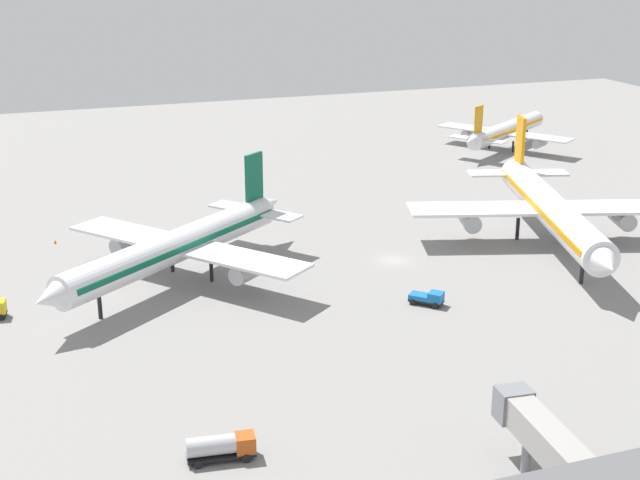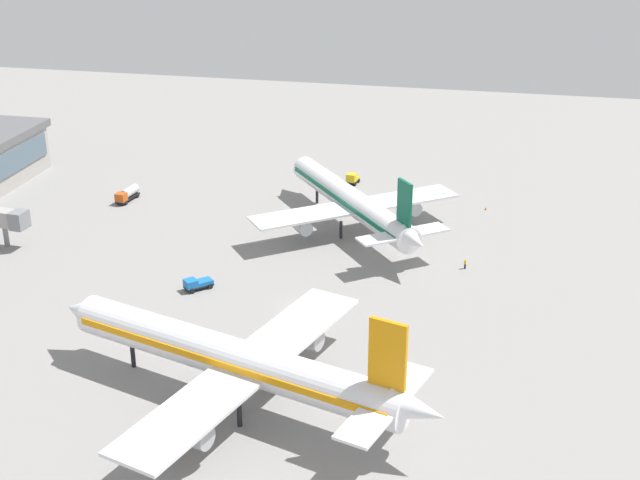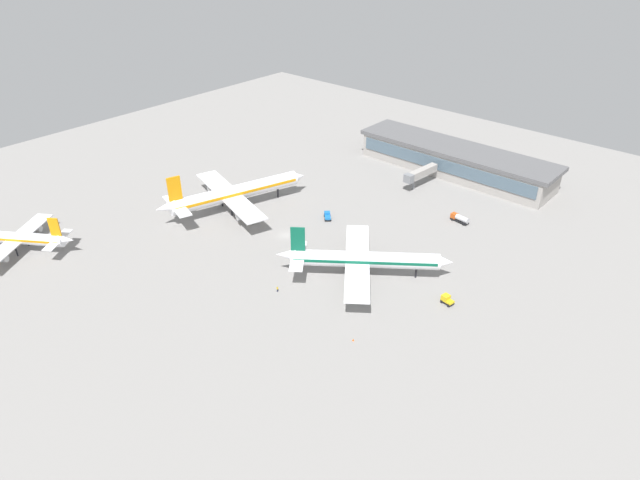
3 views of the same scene
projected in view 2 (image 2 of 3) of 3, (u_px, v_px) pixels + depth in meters
ground at (300, 308)px, 129.90m from camera, size 288.00×288.00×0.00m
airplane_at_gate at (352, 201)px, 156.00m from camera, size 41.21×35.13×14.89m
airplane_taxiing at (236, 359)px, 104.85m from camera, size 43.52×53.10×16.55m
pushback_tractor at (197, 284)px, 135.35m from camera, size 4.46×4.45×1.90m
fuel_truck at (127, 194)px, 171.26m from camera, size 6.48×2.81×2.50m
baggage_tug at (352, 179)px, 180.35m from camera, size 3.47×2.66×2.30m
ground_crew_worker at (465, 264)px, 142.39m from camera, size 0.54×0.54×1.67m
safety_cone_near_gate at (486, 208)px, 167.01m from camera, size 0.44×0.44×0.60m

